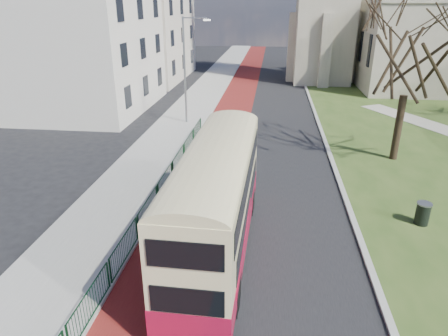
# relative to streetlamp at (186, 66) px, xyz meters

# --- Properties ---
(ground) EXTENTS (160.00, 160.00, 0.00)m
(ground) POSITION_rel_streetlamp_xyz_m (4.35, -18.00, -4.59)
(ground) COLOR black
(ground) RESTS_ON ground
(road_carriageway) EXTENTS (9.00, 120.00, 0.01)m
(road_carriageway) POSITION_rel_streetlamp_xyz_m (5.85, 2.00, -4.59)
(road_carriageway) COLOR black
(road_carriageway) RESTS_ON ground
(bus_lane) EXTENTS (3.40, 120.00, 0.01)m
(bus_lane) POSITION_rel_streetlamp_xyz_m (3.15, 2.00, -4.59)
(bus_lane) COLOR #591414
(bus_lane) RESTS_ON ground
(pavement_west) EXTENTS (4.00, 120.00, 0.12)m
(pavement_west) POSITION_rel_streetlamp_xyz_m (-0.65, 2.00, -4.53)
(pavement_west) COLOR gray
(pavement_west) RESTS_ON ground
(kerb_west) EXTENTS (0.25, 120.00, 0.13)m
(kerb_west) POSITION_rel_streetlamp_xyz_m (1.35, 2.00, -4.53)
(kerb_west) COLOR #999993
(kerb_west) RESTS_ON ground
(kerb_east) EXTENTS (0.25, 80.00, 0.13)m
(kerb_east) POSITION_rel_streetlamp_xyz_m (10.45, 4.00, -4.53)
(kerb_east) COLOR #999993
(kerb_east) RESTS_ON ground
(pedestrian_railing) EXTENTS (0.07, 24.00, 1.12)m
(pedestrian_railing) POSITION_rel_streetlamp_xyz_m (1.40, -14.00, -4.04)
(pedestrian_railing) COLOR #0B3419
(pedestrian_railing) RESTS_ON ground
(street_block_near) EXTENTS (10.30, 14.30, 13.00)m
(street_block_near) POSITION_rel_streetlamp_xyz_m (-9.65, 4.00, 1.92)
(street_block_near) COLOR silver
(street_block_near) RESTS_ON ground
(street_block_far) EXTENTS (10.30, 16.30, 11.50)m
(street_block_far) POSITION_rel_streetlamp_xyz_m (-9.65, 20.00, 1.17)
(street_block_far) COLOR beige
(street_block_far) RESTS_ON ground
(streetlamp) EXTENTS (2.13, 0.18, 8.00)m
(streetlamp) POSITION_rel_streetlamp_xyz_m (0.00, 0.00, 0.00)
(streetlamp) COLOR gray
(streetlamp) RESTS_ON pavement_west
(bus) EXTENTS (2.54, 10.17, 4.23)m
(bus) POSITION_rel_streetlamp_xyz_m (4.72, -17.48, -2.18)
(bus) COLOR maroon
(bus) RESTS_ON ground
(winter_tree_near) EXTENTS (7.46, 7.46, 10.24)m
(winter_tree_near) POSITION_rel_streetlamp_xyz_m (14.28, -6.30, 2.54)
(winter_tree_near) COLOR black
(winter_tree_near) RESTS_ON grass_green
(litter_bin) EXTENTS (0.79, 0.79, 1.02)m
(litter_bin) POSITION_rel_streetlamp_xyz_m (13.35, -14.42, -4.04)
(litter_bin) COLOR black
(litter_bin) RESTS_ON grass_green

